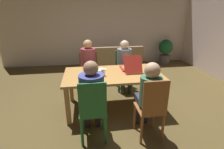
{
  "coord_description": "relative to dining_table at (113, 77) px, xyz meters",
  "views": [
    {
      "loc": [
        -0.5,
        -3.11,
        1.89
      ],
      "look_at": [
        0.0,
        0.1,
        0.69
      ],
      "focal_mm": 28.03,
      "sensor_mm": 36.0,
      "label": 1
    }
  ],
  "objects": [
    {
      "name": "chair_0",
      "position": [
        -0.44,
        0.98,
        -0.13
      ],
      "size": [
        0.46,
        0.39,
        0.94
      ],
      "color": "brown",
      "rests_on": "ground"
    },
    {
      "name": "couch",
      "position": [
        0.51,
        2.64,
        -0.39
      ],
      "size": [
        1.74,
        0.83,
        0.78
      ],
      "color": "#8D714F",
      "rests_on": "ground"
    },
    {
      "name": "chair_1",
      "position": [
        -0.44,
        -0.92,
        -0.13
      ],
      "size": [
        0.4,
        0.41,
        1.0
      ],
      "color": "#2A7442",
      "rests_on": "ground"
    },
    {
      "name": "potted_plant",
      "position": [
        2.42,
        2.85,
        -0.16
      ],
      "size": [
        0.49,
        0.49,
        0.89
      ],
      "color": "#5E565A",
      "rests_on": "ground"
    },
    {
      "name": "plate_0",
      "position": [
        -0.46,
        0.07,
        0.09
      ],
      "size": [
        0.23,
        0.23,
        0.03
      ],
      "color": "white",
      "rests_on": "dining_table"
    },
    {
      "name": "ground_plane",
      "position": [
        0.0,
        0.0,
        -0.66
      ],
      "size": [
        20.0,
        20.0,
        0.0
      ],
      "primitive_type": "plane",
      "color": "brown"
    },
    {
      "name": "back_wall",
      "position": [
        0.0,
        3.25,
        0.67
      ],
      "size": [
        6.69,
        0.12,
        2.66
      ],
      "primitive_type": "cube",
      "color": "silver",
      "rests_on": "ground"
    },
    {
      "name": "drinking_glass_0",
      "position": [
        -0.2,
        -0.1,
        0.15
      ],
      "size": [
        0.07,
        0.07,
        0.13
      ],
      "primitive_type": "cylinder",
      "color": "silver",
      "rests_on": "dining_table"
    },
    {
      "name": "person_1",
      "position": [
        -0.44,
        -0.79,
        0.08
      ],
      "size": [
        0.36,
        0.51,
        1.25
      ],
      "color": "#362E39",
      "rests_on": "ground"
    },
    {
      "name": "person_2",
      "position": [
        0.42,
        0.82,
        0.07
      ],
      "size": [
        0.34,
        0.51,
        1.23
      ],
      "color": "#2E3E36",
      "rests_on": "ground"
    },
    {
      "name": "person_3",
      "position": [
        0.42,
        -0.84,
        0.05
      ],
      "size": [
        0.32,
        0.53,
        1.21
      ],
      "color": "#31313F",
      "rests_on": "ground"
    },
    {
      "name": "drinking_glass_1",
      "position": [
        -0.31,
        -0.18,
        0.14
      ],
      "size": [
        0.08,
        0.08,
        0.11
      ],
      "primitive_type": "cylinder",
      "color": "#B24D34",
      "rests_on": "dining_table"
    },
    {
      "name": "chair_2",
      "position": [
        0.42,
        0.95,
        -0.17
      ],
      "size": [
        0.38,
        0.44,
        0.95
      ],
      "color": "#256839",
      "rests_on": "ground"
    },
    {
      "name": "person_0",
      "position": [
        -0.44,
        0.85,
        0.08
      ],
      "size": [
        0.34,
        0.52,
        1.26
      ],
      "color": "#3A3148",
      "rests_on": "ground"
    },
    {
      "name": "chair_3",
      "position": [
        0.42,
        -1.0,
        -0.11
      ],
      "size": [
        0.38,
        0.42,
        1.01
      ],
      "color": "#995B31",
      "rests_on": "ground"
    },
    {
      "name": "dining_table",
      "position": [
        0.0,
        0.0,
        0.0
      ],
      "size": [
        1.84,
        1.03,
        0.75
      ],
      "color": "#C18A48",
      "rests_on": "ground"
    },
    {
      "name": "plate_1",
      "position": [
        -0.2,
        0.24,
        0.09
      ],
      "size": [
        0.22,
        0.22,
        0.01
      ],
      "color": "white",
      "rests_on": "dining_table"
    },
    {
      "name": "pizza_box_0",
      "position": [
        0.38,
        0.16,
        0.13
      ],
      "size": [
        0.35,
        0.52,
        0.33
      ],
      "color": "#B1291F",
      "rests_on": "dining_table"
    }
  ]
}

